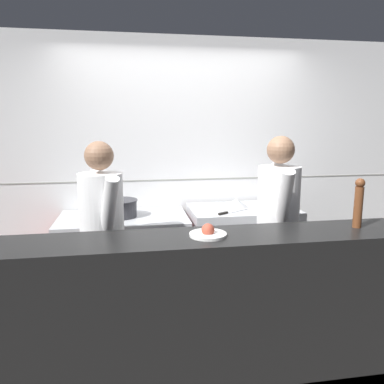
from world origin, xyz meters
name	(u,v)px	position (x,y,z in m)	size (l,w,h in m)	color
ground_plane	(208,354)	(0.00, 0.00, 0.00)	(14.00, 14.00, 0.00)	#4C4742
wall_back_tiled	(182,165)	(0.00, 1.37, 1.30)	(8.00, 0.06, 2.60)	white
oven_range	(125,260)	(-0.62, 0.97, 0.43)	(1.21, 0.71, 0.87)	maroon
prep_counter	(242,251)	(0.56, 0.97, 0.45)	(1.05, 0.65, 0.91)	#B7BABF
pass_counter	(208,313)	(-0.07, -0.33, 0.52)	(2.75, 0.45, 1.05)	black
stock_pot	(120,208)	(-0.65, 0.96, 0.95)	(0.33, 0.33, 0.16)	#2D2D33
mixing_bowl_steel	(236,203)	(0.50, 1.03, 0.95)	(0.24, 0.24, 0.09)	#B7BABF
chefs_knife	(231,212)	(0.38, 0.80, 0.91)	(0.34, 0.22, 0.02)	#B7BABF
plated_dish_main	(208,233)	(-0.08, -0.33, 1.07)	(0.24, 0.24, 0.08)	white
pepper_mill	(359,202)	(0.96, -0.30, 1.22)	(0.06, 0.06, 0.34)	brown
chef_head_cook	(103,236)	(-0.77, 0.27, 0.90)	(0.42, 0.69, 1.61)	black
chef_sous	(277,226)	(0.62, 0.24, 0.91)	(0.39, 0.72, 1.64)	black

